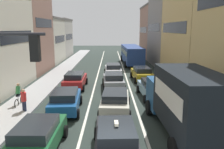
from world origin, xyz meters
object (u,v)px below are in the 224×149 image
sedan_left_lane_front (37,136)px  bus_mid_queue_primary (132,53)px  hatchback_centre_lane_third (113,80)px  pedestrian_near_kerb (24,99)px  wagon_right_lane_far (142,73)px  wagon_left_lane_second (65,100)px  taxi_centre_lane_front (116,139)px  cyclist_on_sidewalk (19,95)px  sedan_right_lane_behind_truck (153,88)px  removalist_box_truck (184,99)px  sedan_centre_lane_second (115,101)px  sedan_left_lane_third (75,80)px  coupe_centre_lane_fourth (113,69)px

sedan_left_lane_front → bus_mid_queue_primary: size_ratio=0.41×
hatchback_centre_lane_third → pedestrian_near_kerb: bearing=133.8°
wagon_right_lane_far → wagon_left_lane_second: bearing=142.2°
taxi_centre_lane_front → pedestrian_near_kerb: size_ratio=2.62×
hatchback_centre_lane_third → cyclist_on_sidewalk: size_ratio=2.54×
sedan_right_lane_behind_truck → pedestrian_near_kerb: size_ratio=2.66×
removalist_box_truck → sedan_right_lane_behind_truck: size_ratio=1.77×
sedan_left_lane_front → sedan_centre_lane_second: size_ratio=0.98×
hatchback_centre_lane_third → sedan_left_lane_third: bearing=83.9°
sedan_centre_lane_second → removalist_box_truck: bearing=-130.4°
wagon_left_lane_second → cyclist_on_sidewalk: bearing=70.4°
taxi_centre_lane_front → coupe_centre_lane_fourth: (0.08, 17.57, -0.00)m
cyclist_on_sidewalk → sedan_centre_lane_second: bearing=-99.9°
sedan_right_lane_behind_truck → pedestrian_near_kerb: 9.90m
taxi_centre_lane_front → wagon_left_lane_second: size_ratio=0.99×
bus_mid_queue_primary → pedestrian_near_kerb: bus_mid_queue_primary is taller
sedan_centre_lane_second → cyclist_on_sidewalk: size_ratio=2.54×
wagon_left_lane_second → coupe_centre_lane_fourth: bearing=-19.3°
removalist_box_truck → hatchback_centre_lane_third: bearing=18.0°
removalist_box_truck → wagon_left_lane_second: size_ratio=1.77×
taxi_centre_lane_front → sedan_left_lane_third: taxi_centre_lane_front is taller
taxi_centre_lane_front → wagon_right_lane_far: (3.19, 15.16, -0.00)m
taxi_centre_lane_front → bus_mid_queue_primary: 26.97m
sedan_centre_lane_second → sedan_right_lane_behind_truck: size_ratio=1.00×
taxi_centre_lane_front → pedestrian_near_kerb: 8.08m
sedan_left_lane_third → wagon_right_lane_far: 7.50m
wagon_left_lane_second → hatchback_centre_lane_third: 7.02m
cyclist_on_sidewalk → removalist_box_truck: bearing=-113.5°
sedan_left_lane_third → pedestrian_near_kerb: bearing=160.1°
sedan_left_lane_third → sedan_right_lane_behind_truck: bearing=-114.9°
sedan_left_lane_front → wagon_left_lane_second: (0.24, 5.37, 0.00)m
removalist_box_truck → sedan_left_lane_third: 12.34m
wagon_left_lane_second → sedan_right_lane_behind_truck: (6.55, 3.17, 0.00)m
sedan_right_lane_behind_truck → bus_mid_queue_primary: bus_mid_queue_primary is taller
sedan_right_lane_behind_truck → cyclist_on_sidewalk: size_ratio=2.55×
sedan_centre_lane_second → pedestrian_near_kerb: (-6.11, -0.09, 0.15)m
hatchback_centre_lane_third → taxi_centre_lane_front: bearing=176.8°
wagon_left_lane_second → coupe_centre_lane_fourth: size_ratio=1.01×
wagon_left_lane_second → bus_mid_queue_primary: (6.45, 21.12, 0.96)m
sedan_left_lane_third → sedan_right_lane_behind_truck: same height
sedan_centre_lane_second → sedan_right_lane_behind_truck: (3.16, 3.37, 0.00)m
coupe_centre_lane_fourth → removalist_box_truck: bearing=-169.7°
cyclist_on_sidewalk → pedestrian_near_kerb: 1.60m
hatchback_centre_lane_third → wagon_left_lane_second: bearing=148.5°
sedan_centre_lane_second → sedan_left_lane_front: bearing=148.2°
sedan_right_lane_behind_truck → cyclist_on_sidewalk: 10.36m
sedan_centre_lane_second → pedestrian_near_kerb: 6.11m
wagon_left_lane_second → sedan_right_lane_behind_truck: size_ratio=1.00×
taxi_centre_lane_front → sedan_left_lane_front: taxi_centre_lane_front is taller
bus_mid_queue_primary → pedestrian_near_kerb: (-9.17, -21.41, -0.81)m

